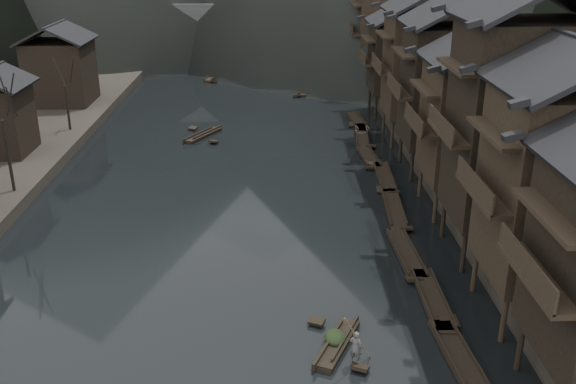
{
  "coord_description": "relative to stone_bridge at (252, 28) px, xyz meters",
  "views": [
    {
      "loc": [
        3.06,
        -29.68,
        18.62
      ],
      "look_at": [
        4.04,
        10.32,
        2.5
      ],
      "focal_mm": 40.0,
      "sensor_mm": 36.0,
      "label": 1
    }
  ],
  "objects": [
    {
      "name": "water",
      "position": [
        0.0,
        -72.0,
        -5.11
      ],
      "size": [
        300.0,
        300.0,
        0.0
      ],
      "primitive_type": "plane",
      "color": "black",
      "rests_on": "ground"
    },
    {
      "name": "right_bank",
      "position": [
        35.0,
        -32.0,
        -4.21
      ],
      "size": [
        40.0,
        200.0,
        1.8
      ],
      "primitive_type": "cube",
      "color": "#2D2823",
      "rests_on": "ground"
    },
    {
      "name": "stilt_houses",
      "position": [
        17.28,
        -52.88,
        3.82
      ],
      "size": [
        9.0,
        67.6,
        16.7
      ],
      "color": "black",
      "rests_on": "ground"
    },
    {
      "name": "moored_sampans",
      "position": [
        11.74,
        -56.49,
        -4.91
      ],
      "size": [
        2.32,
        49.12,
        0.47
      ],
      "color": "black",
      "rests_on": "water"
    },
    {
      "name": "midriver_boats",
      "position": [
        -1.75,
        -19.7,
        -4.91
      ],
      "size": [
        13.79,
        41.36,
        0.45
      ],
      "color": "black",
      "rests_on": "water"
    },
    {
      "name": "stone_bridge",
      "position": [
        0.0,
        0.0,
        0.0
      ],
      "size": [
        40.0,
        6.0,
        9.0
      ],
      "color": "#4C4C4F",
      "rests_on": "ground"
    },
    {
      "name": "hero_sampan",
      "position": [
        6.07,
        -75.68,
        -4.91
      ],
      "size": [
        2.7,
        4.64,
        0.43
      ],
      "color": "black",
      "rests_on": "water"
    },
    {
      "name": "cargo_heap",
      "position": [
        5.98,
        -75.49,
        -4.36
      ],
      "size": [
        1.04,
        1.36,
        0.63
      ],
      "primitive_type": "ellipsoid",
      "color": "black",
      "rests_on": "hero_sampan"
    },
    {
      "name": "boatman",
      "position": [
        6.76,
        -77.19,
        -3.84
      ],
      "size": [
        0.73,
        0.65,
        1.68
      ],
      "primitive_type": "imported",
      "rotation": [
        0.0,
        0.0,
        2.64
      ],
      "color": "#5D5D60",
      "rests_on": "hero_sampan"
    },
    {
      "name": "bamboo_pole",
      "position": [
        6.96,
        -77.19,
        -1.08
      ],
      "size": [
        1.82,
        1.9,
        3.84
      ],
      "primitive_type": "cylinder",
      "rotation": [
        0.58,
        0.0,
        -0.76
      ],
      "color": "#8C7A51",
      "rests_on": "boatman"
    }
  ]
}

